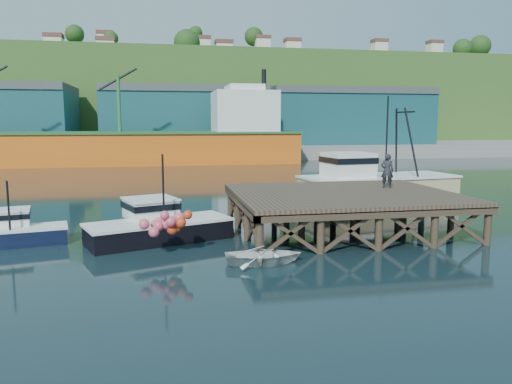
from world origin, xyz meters
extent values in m
plane|color=black|center=(0.00, 0.00, 0.00)|extent=(300.00, 300.00, 0.00)
cube|color=brown|center=(5.50, 0.00, 2.00)|extent=(12.00, 10.00, 0.25)
cube|color=#473828|center=(5.50, -4.85, 1.75)|extent=(12.00, 0.30, 0.35)
cylinder|color=#473828|center=(-0.20, -4.70, 0.80)|extent=(0.36, 0.36, 2.60)
cylinder|color=#473828|center=(11.20, -4.70, 0.80)|extent=(0.36, 0.36, 2.60)
cylinder|color=#473828|center=(-0.20, 4.70, 0.80)|extent=(0.36, 0.36, 2.60)
cylinder|color=#473828|center=(11.20, 4.70, 0.80)|extent=(0.36, 0.36, 2.60)
cube|color=gray|center=(0.00, 70.00, 1.00)|extent=(160.00, 40.00, 2.00)
cube|color=#1B515A|center=(0.00, 65.00, 6.50)|extent=(28.00, 16.00, 9.00)
cube|color=#1B515A|center=(30.00, 65.00, 6.50)|extent=(30.00, 16.00, 9.00)
cube|color=orange|center=(-12.00, 48.00, 2.20)|extent=(55.00, 9.50, 4.40)
cube|color=#26592D|center=(-12.00, 48.00, 4.50)|extent=(55.50, 10.00, 0.30)
cube|color=silver|center=(8.00, 48.00, 7.50)|extent=(9.00, 9.00, 6.00)
cube|color=silver|center=(8.00, 48.00, 10.80)|extent=(5.00, 7.00, 1.20)
cylinder|color=black|center=(11.00, 48.00, 12.50)|extent=(0.70, 0.70, 2.50)
cube|color=#2D511E|center=(0.00, 100.00, 11.00)|extent=(220.00, 50.00, 22.00)
cube|color=#0E1633|center=(-11.74, -0.31, 0.39)|extent=(5.34, 2.81, 0.79)
cube|color=silver|center=(-11.74, -0.31, 0.80)|extent=(5.44, 2.86, 0.10)
cube|color=silver|center=(-11.92, 0.59, 1.18)|extent=(1.95, 1.95, 0.79)
cube|color=black|center=(-11.92, 0.59, 1.36)|extent=(2.06, 2.06, 0.26)
cylinder|color=black|center=(-11.64, -0.81, 2.01)|extent=(0.10, 0.10, 2.45)
cube|color=black|center=(-4.61, -0.85, 0.49)|extent=(7.53, 4.85, 0.98)
cube|color=silver|center=(-4.61, -0.85, 1.00)|extent=(7.68, 4.95, 0.13)
cube|color=silver|center=(-5.04, 0.34, 1.47)|extent=(3.00, 3.00, 0.98)
cube|color=black|center=(-5.04, 0.34, 1.68)|extent=(3.17, 3.17, 0.33)
cylinder|color=black|center=(-4.37, -1.52, 2.72)|extent=(0.10, 0.10, 3.48)
sphere|color=#D84F65|center=(-4.85, -3.89, 1.20)|extent=(0.46, 0.46, 0.46)
sphere|color=#D84F65|center=(-3.87, -3.67, 1.41)|extent=(0.46, 0.46, 0.46)
sphere|color=red|center=(-4.31, -4.22, 1.63)|extent=(0.46, 0.46, 0.46)
cube|color=#C6B980|center=(11.62, 8.73, 0.95)|extent=(12.03, 5.51, 1.90)
cube|color=silver|center=(11.62, 8.73, 1.95)|extent=(12.26, 5.74, 0.16)
cube|color=silver|center=(8.98, 8.73, 2.85)|extent=(3.53, 3.35, 1.90)
cube|color=black|center=(8.98, 8.73, 3.27)|extent=(3.64, 3.46, 0.42)
cylinder|color=black|center=(12.15, 8.73, 4.74)|extent=(0.12, 0.12, 6.33)
imported|color=white|center=(-0.23, -5.80, 0.34)|extent=(3.41, 2.52, 0.68)
imported|color=#212129|center=(8.66, 1.24, 3.14)|extent=(0.87, 0.74, 2.03)
camera|label=1|loc=(-4.49, -26.05, 5.99)|focal=35.00mm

